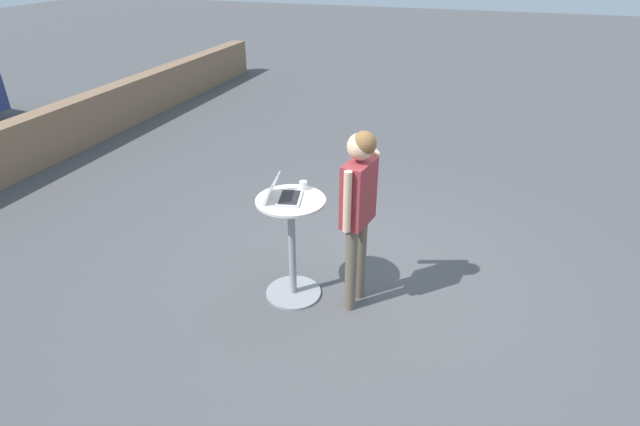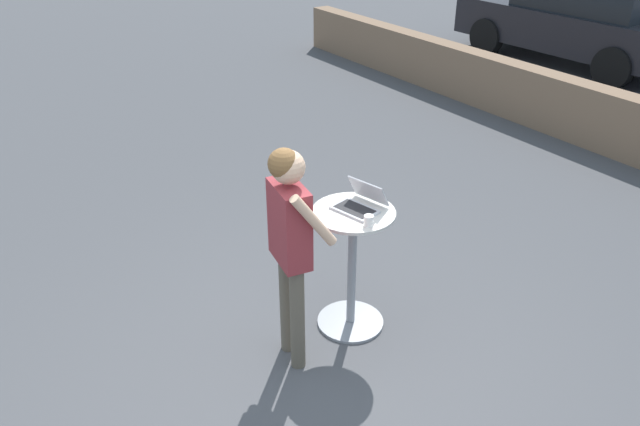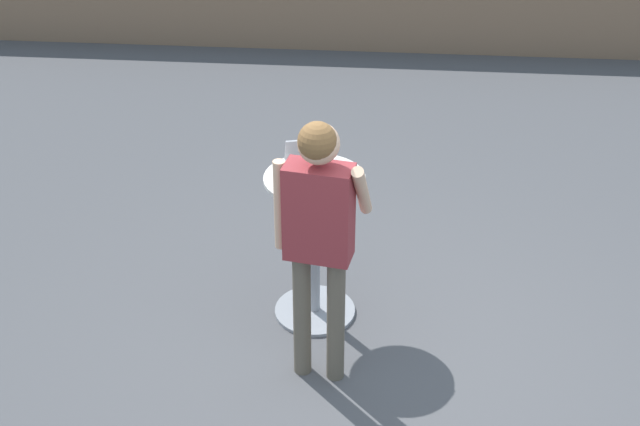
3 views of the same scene
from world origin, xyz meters
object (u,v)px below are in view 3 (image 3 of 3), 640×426
cafe_table (315,240)px  laptop (313,165)px  coffee_mug (351,176)px  standing_person (319,222)px

cafe_table → laptop: 0.52m
laptop → coffee_mug: (0.25, -0.10, -0.01)m
cafe_table → laptop: laptop is taller
laptop → standing_person: standing_person is taller
cafe_table → coffee_mug: size_ratio=10.48×
standing_person → laptop: bearing=97.7°
cafe_table → laptop: (-0.01, 0.07, 0.52)m
standing_person → coffee_mug: bearing=74.9°
coffee_mug → standing_person: bearing=-105.1°
coffee_mug → standing_person: 0.60m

